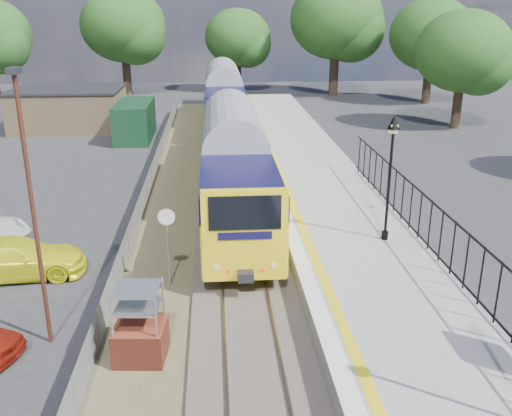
{
  "coord_description": "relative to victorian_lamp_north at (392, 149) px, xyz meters",
  "views": [
    {
      "loc": [
        -0.89,
        -13.01,
        8.98
      ],
      "look_at": [
        0.59,
        6.68,
        2.0
      ],
      "focal_mm": 40.0,
      "sensor_mm": 36.0,
      "label": 1
    }
  ],
  "objects": [
    {
      "name": "outbuilding",
      "position": [
        -16.21,
        25.21,
        -2.78
      ],
      "size": [
        10.8,
        10.1,
        3.12
      ],
      "color": "tan",
      "rests_on": "ground"
    },
    {
      "name": "platform",
      "position": [
        -1.1,
        2.0,
        -3.85
      ],
      "size": [
        5.0,
        70.0,
        0.9
      ],
      "primitive_type": "cube",
      "color": "gray",
      "rests_on": "ground"
    },
    {
      "name": "train",
      "position": [
        -5.3,
        17.82,
        -1.96
      ],
      "size": [
        2.82,
        40.83,
        3.51
      ],
      "color": "yellow",
      "rests_on": "ground"
    },
    {
      "name": "brick_plinth",
      "position": [
        -8.28,
        -5.63,
        -3.27
      ],
      "size": [
        1.44,
        1.44,
        2.15
      ],
      "rotation": [
        0.0,
        0.0,
        -0.08
      ],
      "color": "maroon",
      "rests_on": "ground"
    },
    {
      "name": "wire_fence",
      "position": [
        -9.5,
        6.0,
        -3.7
      ],
      "size": [
        0.06,
        52.0,
        1.2
      ],
      "color": "#999EA3",
      "rests_on": "ground"
    },
    {
      "name": "track_bed",
      "position": [
        -5.77,
        3.67,
        -4.21
      ],
      "size": [
        5.9,
        80.0,
        0.29
      ],
      "color": "#473F38",
      "rests_on": "ground"
    },
    {
      "name": "palisade_fence",
      "position": [
        1.25,
        -3.76,
        -2.46
      ],
      "size": [
        0.12,
        26.0,
        2.0
      ],
      "color": "black",
      "rests_on": "platform"
    },
    {
      "name": "tree_line",
      "position": [
        -3.9,
        36.0,
        2.31
      ],
      "size": [
        56.8,
        43.8,
        11.88
      ],
      "color": "#332319",
      "rests_on": "ground"
    },
    {
      "name": "speed_sign",
      "position": [
        -7.8,
        -1.43,
        -2.39
      ],
      "size": [
        0.56,
        0.1,
        2.8
      ],
      "rotation": [
        0.0,
        0.0,
        -0.01
      ],
      "color": "#999EA3",
      "rests_on": "ground"
    },
    {
      "name": "victorian_lamp_north",
      "position": [
        0.0,
        0.0,
        0.0
      ],
      "size": [
        0.44,
        0.44,
        4.6
      ],
      "color": "black",
      "rests_on": "platform"
    },
    {
      "name": "platform_edge",
      "position": [
        -3.16,
        2.0,
        -3.39
      ],
      "size": [
        0.9,
        70.0,
        0.01
      ],
      "color": "silver",
      "rests_on": "platform"
    },
    {
      "name": "carpark_lamp",
      "position": [
        -10.95,
        -4.6,
        0.01
      ],
      "size": [
        0.25,
        0.5,
        7.62
      ],
      "color": "#4B2319",
      "rests_on": "ground"
    },
    {
      "name": "ground",
      "position": [
        -5.3,
        -6.0,
        -4.3
      ],
      "size": [
        120.0,
        120.0,
        0.0
      ],
      "primitive_type": "plane",
      "color": "#2D2D30",
      "rests_on": "ground"
    },
    {
      "name": "car_yellow",
      "position": [
        -13.21,
        -0.26,
        -3.61
      ],
      "size": [
        4.91,
        2.38,
        1.38
      ],
      "primitive_type": "imported",
      "rotation": [
        0.0,
        0.0,
        1.67
      ],
      "color": "yellow",
      "rests_on": "ground"
    }
  ]
}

